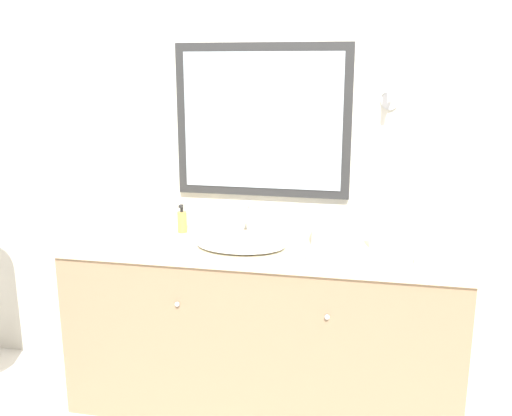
% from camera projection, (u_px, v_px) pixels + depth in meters
% --- Properties ---
extents(wall_back, '(8.00, 0.18, 2.55)m').
position_uv_depth(wall_back, '(273.00, 162.00, 3.09)').
color(wall_back, silver).
rests_on(wall_back, ground_plane).
extents(vanity_counter, '(2.05, 0.59, 0.90)m').
position_uv_depth(vanity_counter, '(262.00, 328.00, 2.99)').
color(vanity_counter, '#937556').
rests_on(vanity_counter, ground_plane).
extents(sink_basin, '(0.45, 0.37, 0.19)m').
position_uv_depth(sink_basin, '(241.00, 243.00, 2.87)').
color(sink_basin, white).
rests_on(sink_basin, vanity_counter).
extents(soap_bottle, '(0.05, 0.05, 0.16)m').
position_uv_depth(soap_bottle, '(182.00, 221.00, 3.11)').
color(soap_bottle, gold).
rests_on(soap_bottle, vanity_counter).
extents(appliance_box, '(0.19, 0.15, 0.11)m').
position_uv_depth(appliance_box, '(332.00, 232.00, 2.93)').
color(appliance_box, '#BCBCC1').
rests_on(appliance_box, vanity_counter).
extents(picture_frame, '(0.11, 0.01, 0.12)m').
position_uv_depth(picture_frame, '(381.00, 237.00, 2.83)').
color(picture_frame, '#B2B2B7').
rests_on(picture_frame, vanity_counter).
extents(hand_towel_near_sink, '(0.15, 0.12, 0.04)m').
position_uv_depth(hand_towel_near_sink, '(96.00, 243.00, 2.87)').
color(hand_towel_near_sink, silver).
rests_on(hand_towel_near_sink, vanity_counter).
extents(hand_towel_far_corner, '(0.17, 0.10, 0.04)m').
position_uv_depth(hand_towel_far_corner, '(325.00, 255.00, 2.69)').
color(hand_towel_far_corner, '#A8B7C6').
rests_on(hand_towel_far_corner, vanity_counter).
extents(metal_tray, '(0.17, 0.12, 0.01)m').
position_uv_depth(metal_tray, '(433.00, 261.00, 2.64)').
color(metal_tray, silver).
rests_on(metal_tray, vanity_counter).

